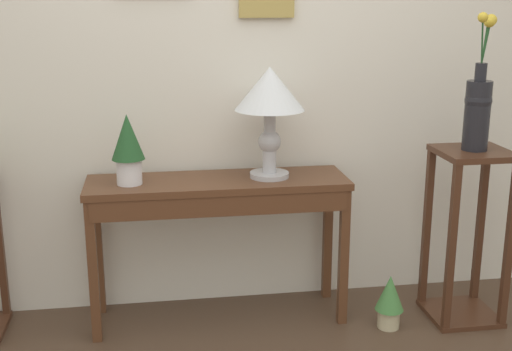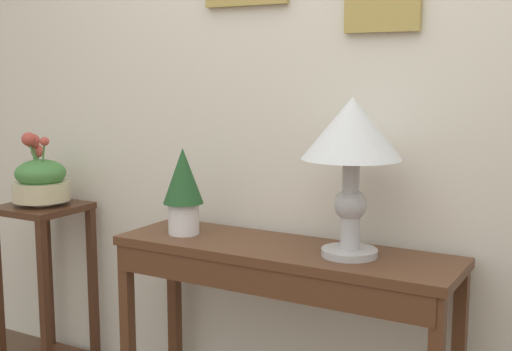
{
  "view_description": "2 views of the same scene",
  "coord_description": "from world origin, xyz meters",
  "px_view_note": "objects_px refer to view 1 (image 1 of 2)",
  "views": [
    {
      "loc": [
        -0.43,
        -1.94,
        1.63
      ],
      "look_at": [
        0.06,
        1.17,
        0.78
      ],
      "focal_mm": 46.86,
      "sensor_mm": 36.0,
      "label": 1
    },
    {
      "loc": [
        0.98,
        -0.89,
        1.38
      ],
      "look_at": [
        -0.28,
        1.32,
        0.99
      ],
      "focal_mm": 47.21,
      "sensor_mm": 36.0,
      "label": 2
    }
  ],
  "objects_px": {
    "console_table": "(218,202)",
    "flower_vase_tall_right": "(478,104)",
    "potted_plant_floor": "(390,299)",
    "table_lamp": "(270,97)",
    "potted_plant_on_console": "(128,146)",
    "pedestal_stand_right": "(466,236)"
  },
  "relations": [
    {
      "from": "console_table",
      "to": "flower_vase_tall_right",
      "type": "height_order",
      "value": "flower_vase_tall_right"
    },
    {
      "from": "flower_vase_tall_right",
      "to": "potted_plant_floor",
      "type": "xyz_separation_m",
      "value": [
        -0.42,
        -0.06,
        -0.97
      ]
    },
    {
      "from": "table_lamp",
      "to": "potted_plant_floor",
      "type": "xyz_separation_m",
      "value": [
        0.57,
        -0.25,
        -1.0
      ]
    },
    {
      "from": "console_table",
      "to": "table_lamp",
      "type": "height_order",
      "value": "table_lamp"
    },
    {
      "from": "console_table",
      "to": "potted_plant_on_console",
      "type": "relative_size",
      "value": 3.78
    },
    {
      "from": "pedestal_stand_right",
      "to": "console_table",
      "type": "bearing_deg",
      "value": 172.75
    },
    {
      "from": "pedestal_stand_right",
      "to": "flower_vase_tall_right",
      "type": "xyz_separation_m",
      "value": [
        0.0,
        -0.0,
        0.68
      ]
    },
    {
      "from": "table_lamp",
      "to": "flower_vase_tall_right",
      "type": "distance_m",
      "value": 1.01
    },
    {
      "from": "table_lamp",
      "to": "flower_vase_tall_right",
      "type": "bearing_deg",
      "value": -10.46
    },
    {
      "from": "console_table",
      "to": "potted_plant_floor",
      "type": "height_order",
      "value": "console_table"
    },
    {
      "from": "console_table",
      "to": "potted_plant_floor",
      "type": "relative_size",
      "value": 4.54
    },
    {
      "from": "potted_plant_on_console",
      "to": "pedestal_stand_right",
      "type": "distance_m",
      "value": 1.76
    },
    {
      "from": "table_lamp",
      "to": "potted_plant_on_console",
      "type": "height_order",
      "value": "table_lamp"
    },
    {
      "from": "flower_vase_tall_right",
      "to": "potted_plant_on_console",
      "type": "bearing_deg",
      "value": 174.52
    },
    {
      "from": "pedestal_stand_right",
      "to": "potted_plant_floor",
      "type": "bearing_deg",
      "value": -171.28
    },
    {
      "from": "potted_plant_on_console",
      "to": "console_table",
      "type": "bearing_deg",
      "value": -0.2
    },
    {
      "from": "potted_plant_floor",
      "to": "pedestal_stand_right",
      "type": "bearing_deg",
      "value": 8.72
    },
    {
      "from": "flower_vase_tall_right",
      "to": "potted_plant_floor",
      "type": "bearing_deg",
      "value": -171.34
    },
    {
      "from": "console_table",
      "to": "pedestal_stand_right",
      "type": "bearing_deg",
      "value": -7.25
    },
    {
      "from": "table_lamp",
      "to": "pedestal_stand_right",
      "type": "xyz_separation_m",
      "value": [
        0.99,
        -0.18,
        -0.71
      ]
    },
    {
      "from": "console_table",
      "to": "potted_plant_on_console",
      "type": "height_order",
      "value": "potted_plant_on_console"
    },
    {
      "from": "potted_plant_on_console",
      "to": "potted_plant_floor",
      "type": "bearing_deg",
      "value": -10.08
    }
  ]
}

